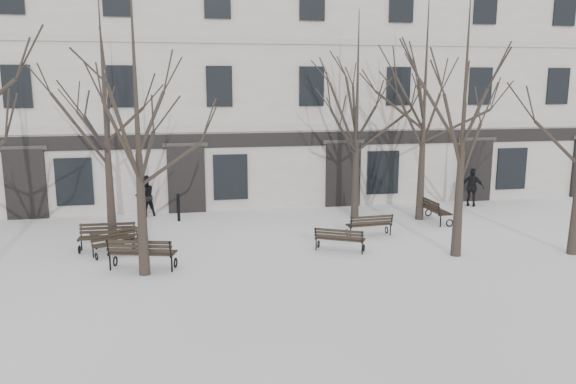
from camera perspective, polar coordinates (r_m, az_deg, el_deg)
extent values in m
plane|color=white|center=(17.57, 1.71, -7.32)|extent=(100.00, 100.00, 0.00)
cube|color=beige|center=(29.52, -3.71, 10.90)|extent=(40.00, 10.00, 11.00)
cube|color=#A49E97|center=(24.61, -2.22, 6.48)|extent=(40.00, 0.12, 0.25)
cube|color=#A49E97|center=(24.60, -2.29, 15.11)|extent=(40.00, 0.12, 0.25)
cube|color=black|center=(24.64, -2.21, 5.32)|extent=(40.00, 0.10, 0.60)
cube|color=black|center=(25.40, -25.09, 0.71)|extent=(1.60, 0.22, 2.90)
cube|color=#2D2B28|center=(25.17, -25.39, 4.05)|extent=(1.90, 0.08, 0.18)
cube|color=black|center=(24.99, -20.88, 0.99)|extent=(1.50, 0.14, 2.00)
cube|color=black|center=(24.57, -10.28, 1.26)|extent=(1.60, 0.22, 2.90)
cube|color=#2D2B28|center=(24.33, -10.39, 4.73)|extent=(1.90, 0.08, 0.18)
cube|color=black|center=(24.66, -5.86, 1.53)|extent=(1.50, 0.14, 2.00)
cube|color=black|center=(25.57, 5.61, 1.76)|extent=(1.60, 0.22, 2.90)
cube|color=#2D2B28|center=(25.34, 5.70, 5.09)|extent=(1.90, 0.08, 0.18)
cube|color=black|center=(26.17, 9.61, 1.97)|extent=(1.50, 0.14, 2.00)
cube|color=black|center=(28.08, 18.46, 2.06)|extent=(1.60, 0.22, 2.90)
cube|color=#2D2B28|center=(27.87, 18.69, 5.10)|extent=(1.90, 0.08, 0.18)
cube|color=black|center=(29.05, 21.74, 2.22)|extent=(1.50, 0.14, 2.00)
cube|color=black|center=(25.09, -25.82, 9.63)|extent=(1.10, 0.14, 1.70)
cube|color=black|center=(24.37, -16.58, 10.24)|extent=(1.10, 0.14, 1.70)
cube|color=black|center=(24.30, -7.00, 10.61)|extent=(1.10, 0.14, 1.70)
cube|color=black|center=(24.88, 2.39, 10.68)|extent=(1.10, 0.14, 1.70)
cube|color=black|center=(25.13, 2.46, 18.92)|extent=(1.10, 0.14, 1.70)
cube|color=black|center=(26.07, 11.14, 10.50)|extent=(1.10, 0.14, 1.70)
cube|color=black|center=(26.31, 11.44, 18.36)|extent=(1.10, 0.14, 1.70)
cube|color=black|center=(27.79, 18.95, 10.13)|extent=(1.10, 0.14, 1.70)
cube|color=black|center=(28.01, 19.42, 17.50)|extent=(1.10, 0.14, 1.70)
cube|color=black|center=(29.95, 25.73, 9.67)|extent=(1.10, 0.14, 1.70)
cube|color=black|center=(30.16, 26.31, 16.50)|extent=(1.10, 0.14, 1.70)
cone|color=black|center=(16.68, -14.62, -2.30)|extent=(0.34, 0.34, 3.57)
cone|color=black|center=(18.78, 16.93, -1.17)|extent=(0.34, 0.34, 3.44)
cone|color=black|center=(20.46, 27.19, -1.66)|extent=(0.34, 0.34, 2.94)
cone|color=black|center=(20.68, -17.63, 0.09)|extent=(0.34, 0.34, 3.60)
cone|color=black|center=(23.36, 6.87, 1.64)|extent=(0.34, 0.34, 3.52)
cone|color=black|center=(23.49, 13.38, 1.81)|extent=(0.34, 0.34, 3.80)
torus|color=black|center=(18.88, -18.88, -6.22)|extent=(0.15, 0.25, 0.26)
cylinder|color=black|center=(19.15, -19.19, -5.77)|extent=(0.04, 0.04, 0.40)
cube|color=black|center=(18.95, -19.08, -5.31)|extent=(0.25, 0.46, 0.04)
torus|color=black|center=(19.34, -14.61, -5.58)|extent=(0.15, 0.25, 0.26)
cylinder|color=black|center=(19.61, -14.97, -5.14)|extent=(0.04, 0.04, 0.40)
cube|color=black|center=(19.41, -14.83, -4.69)|extent=(0.25, 0.46, 0.04)
cube|color=black|center=(18.98, -16.73, -5.08)|extent=(1.47, 0.75, 0.03)
cube|color=black|center=(19.10, -16.86, -5.00)|extent=(1.47, 0.75, 0.03)
cube|color=black|center=(19.21, -16.98, -4.91)|extent=(1.47, 0.75, 0.03)
cube|color=black|center=(19.32, -17.10, -4.82)|extent=(1.47, 0.75, 0.03)
cube|color=black|center=(19.33, -17.16, -4.47)|extent=(1.45, 0.71, 0.08)
cube|color=black|center=(19.32, -17.19, -4.15)|extent=(1.45, 0.71, 0.08)
cube|color=black|center=(19.31, -17.23, -3.84)|extent=(1.45, 0.71, 0.08)
cylinder|color=black|center=(19.12, -19.32, -4.63)|extent=(0.09, 0.13, 0.44)
cylinder|color=black|center=(19.57, -15.10, -4.03)|extent=(0.09, 0.13, 0.44)
torus|color=black|center=(17.51, -11.35, -7.06)|extent=(0.14, 0.33, 0.32)
cylinder|color=black|center=(17.12, -11.72, -7.17)|extent=(0.06, 0.06, 0.50)
cube|color=black|center=(17.23, -11.57, -6.17)|extent=(0.21, 0.60, 0.06)
torus|color=black|center=(18.11, -17.14, -6.74)|extent=(0.14, 0.33, 0.32)
cylinder|color=black|center=(17.73, -17.63, -6.83)|extent=(0.06, 0.06, 0.50)
cube|color=black|center=(17.83, -17.44, -5.87)|extent=(0.21, 0.60, 0.06)
cube|color=black|center=(17.72, -14.30, -5.73)|extent=(1.95, 0.62, 0.04)
cube|color=black|center=(17.58, -14.47, -5.88)|extent=(1.95, 0.62, 0.04)
cube|color=black|center=(17.44, -14.63, -6.02)|extent=(1.95, 0.62, 0.04)
cube|color=black|center=(17.30, -14.80, -6.17)|extent=(1.95, 0.62, 0.04)
cube|color=black|center=(17.22, -14.87, -5.75)|extent=(1.94, 0.56, 0.10)
cube|color=black|center=(17.16, -14.92, -5.35)|extent=(1.94, 0.56, 0.10)
cube|color=black|center=(17.11, -14.96, -4.94)|extent=(1.94, 0.56, 0.10)
cylinder|color=black|center=(16.90, -11.87, -5.74)|extent=(0.08, 0.16, 0.55)
cylinder|color=black|center=(17.52, -17.83, -5.44)|extent=(0.08, 0.16, 0.55)
torus|color=black|center=(18.94, 7.71, -5.65)|extent=(0.16, 0.26, 0.27)
cylinder|color=black|center=(18.60, 7.55, -5.70)|extent=(0.05, 0.05, 0.41)
cube|color=black|center=(18.70, 7.65, -4.96)|extent=(0.27, 0.47, 0.05)
torus|color=black|center=(19.23, 3.12, -5.31)|extent=(0.16, 0.26, 0.27)
cylinder|color=black|center=(18.91, 2.88, -5.35)|extent=(0.05, 0.05, 0.41)
cube|color=black|center=(19.00, 3.01, -4.62)|extent=(0.27, 0.47, 0.05)
cube|color=black|center=(19.02, 5.43, -4.58)|extent=(1.50, 0.84, 0.03)
cube|color=black|center=(18.90, 5.35, -4.68)|extent=(1.50, 0.84, 0.03)
cube|color=black|center=(18.78, 5.27, -4.78)|extent=(1.50, 0.84, 0.03)
cube|color=black|center=(18.66, 5.19, -4.88)|extent=(1.50, 0.84, 0.03)
cube|color=black|center=(18.59, 5.18, -4.56)|extent=(1.47, 0.79, 0.08)
cube|color=black|center=(18.55, 5.17, -4.25)|extent=(1.47, 0.79, 0.08)
cube|color=black|center=(18.50, 5.16, -3.94)|extent=(1.47, 0.79, 0.08)
cylinder|color=black|center=(18.43, 7.54, -4.61)|extent=(0.09, 0.13, 0.45)
cylinder|color=black|center=(18.73, 2.83, -4.27)|extent=(0.09, 0.13, 0.45)
torus|color=black|center=(19.77, -20.43, -5.50)|extent=(0.06, 0.30, 0.29)
cylinder|color=black|center=(20.09, -20.24, -4.98)|extent=(0.05, 0.05, 0.46)
cube|color=black|center=(19.86, -20.39, -4.49)|extent=(0.07, 0.56, 0.05)
torus|color=black|center=(19.49, -15.45, -5.44)|extent=(0.06, 0.30, 0.29)
cylinder|color=black|center=(19.82, -15.34, -4.90)|extent=(0.05, 0.05, 0.46)
cube|color=black|center=(19.58, -15.44, -4.41)|extent=(0.07, 0.56, 0.05)
cube|color=black|center=(19.49, -18.04, -4.56)|extent=(1.83, 0.15, 0.04)
cube|color=black|center=(19.62, -17.97, -4.46)|extent=(1.83, 0.15, 0.04)
cube|color=black|center=(19.76, -17.91, -4.35)|extent=(1.83, 0.15, 0.04)
cube|color=black|center=(19.89, -17.84, -4.24)|extent=(1.83, 0.15, 0.04)
cube|color=black|center=(19.90, -17.85, -3.85)|extent=(1.82, 0.10, 0.09)
cube|color=black|center=(19.89, -17.86, -3.49)|extent=(1.82, 0.10, 0.09)
cube|color=black|center=(19.88, -17.87, -3.14)|extent=(1.82, 0.10, 0.09)
cylinder|color=black|center=(20.06, -20.28, -3.73)|extent=(0.05, 0.15, 0.50)
cylinder|color=black|center=(19.78, -15.38, -3.64)|extent=(0.05, 0.15, 0.50)
torus|color=black|center=(21.35, 9.98, -3.81)|extent=(0.07, 0.27, 0.27)
cylinder|color=black|center=(21.04, 10.36, -3.83)|extent=(0.05, 0.05, 0.42)
cube|color=black|center=(21.13, 10.19, -3.17)|extent=(0.08, 0.51, 0.05)
torus|color=black|center=(20.75, 6.02, -4.13)|extent=(0.07, 0.27, 0.27)
cylinder|color=black|center=(20.43, 6.35, -4.15)|extent=(0.05, 0.05, 0.42)
cube|color=black|center=(20.53, 6.20, -3.48)|extent=(0.08, 0.51, 0.05)
cube|color=black|center=(21.00, 8.01, -3.14)|extent=(1.67, 0.21, 0.03)
cube|color=black|center=(20.88, 8.15, -3.23)|extent=(1.67, 0.21, 0.03)
cube|color=black|center=(20.77, 8.29, -3.31)|extent=(1.67, 0.21, 0.03)
cube|color=black|center=(20.65, 8.43, -3.39)|extent=(1.67, 0.21, 0.03)
cube|color=black|center=(20.59, 8.48, -3.09)|extent=(1.66, 0.15, 0.08)
cube|color=black|center=(20.54, 8.51, -2.81)|extent=(1.66, 0.15, 0.08)
cube|color=black|center=(20.50, 8.54, -2.52)|extent=(1.66, 0.15, 0.08)
cylinder|color=black|center=(20.88, 10.49, -2.83)|extent=(0.05, 0.13, 0.46)
cylinder|color=black|center=(20.27, 6.45, -3.13)|extent=(0.05, 0.13, 0.46)
torus|color=black|center=(22.87, 16.09, -3.04)|extent=(0.31, 0.06, 0.31)
cylinder|color=black|center=(22.67, 15.23, -2.88)|extent=(0.05, 0.05, 0.49)
cube|color=black|center=(22.70, 15.70, -2.25)|extent=(0.60, 0.07, 0.05)
torus|color=black|center=(24.45, 14.07, -2.05)|extent=(0.31, 0.06, 0.31)
cylinder|color=black|center=(24.26, 13.25, -1.89)|extent=(0.05, 0.05, 0.49)
cube|color=black|center=(24.29, 13.69, -1.30)|extent=(0.60, 0.07, 0.05)
cube|color=black|center=(23.60, 15.18, -1.68)|extent=(0.15, 1.95, 0.04)
cube|color=black|center=(23.53, 14.85, -1.70)|extent=(0.15, 1.95, 0.04)
cube|color=black|center=(23.46, 14.52, -1.72)|extent=(0.15, 1.95, 0.04)
cube|color=black|center=(23.39, 14.19, -1.74)|extent=(0.15, 1.95, 0.04)
cube|color=black|center=(23.34, 14.11, -1.41)|extent=(0.09, 1.94, 0.10)
cube|color=black|center=(23.31, 14.08, -1.10)|extent=(0.09, 1.94, 0.10)
cube|color=black|center=(23.27, 14.04, -0.79)|extent=(0.09, 1.94, 0.10)
cylinder|color=black|center=(22.52, 15.10, -1.76)|extent=(0.16, 0.05, 0.54)
cylinder|color=black|center=(24.13, 13.12, -0.84)|extent=(0.16, 0.05, 0.54)
cylinder|color=black|center=(23.22, -11.06, -1.66)|extent=(0.13, 0.13, 1.05)
sphere|color=black|center=(23.11, -11.11, -0.33)|extent=(0.15, 0.15, 0.15)
cylinder|color=black|center=(24.55, 6.61, -1.02)|extent=(0.11, 0.11, 0.90)
sphere|color=black|center=(24.46, 6.63, 0.05)|extent=(0.13, 0.13, 0.13)
imported|color=black|center=(24.46, -14.21, -2.41)|extent=(1.06, 0.97, 1.75)
imported|color=black|center=(27.00, 18.10, -1.38)|extent=(1.09, 0.93, 1.75)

